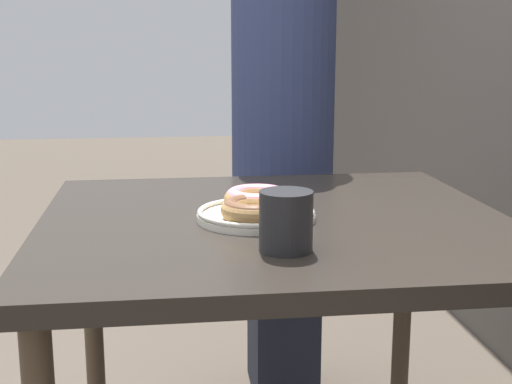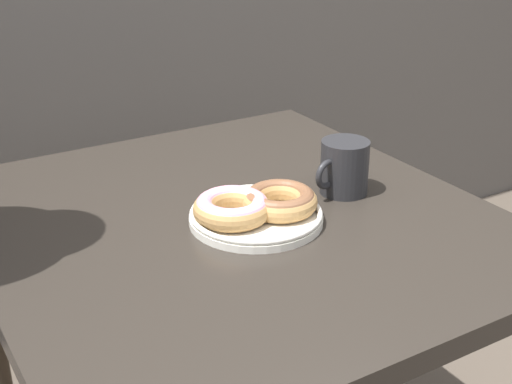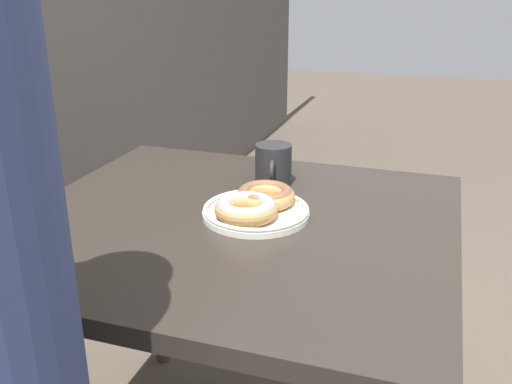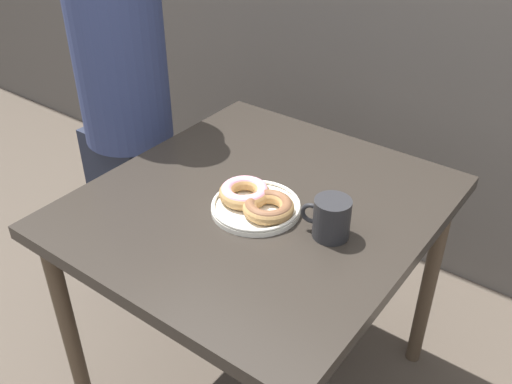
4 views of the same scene
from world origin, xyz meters
name	(u,v)px [view 2 (image 2 of 4)]	position (x,y,z in m)	size (l,w,h in m)	color
dining_table	(234,257)	(0.00, 0.13, 0.69)	(0.91, 0.98, 0.78)	#28231E
donut_plate	(256,208)	(0.02, 0.09, 0.81)	(0.29, 0.25, 0.06)	silver
coffee_mug	(344,167)	(0.24, 0.11, 0.83)	(0.13, 0.10, 0.11)	#232326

